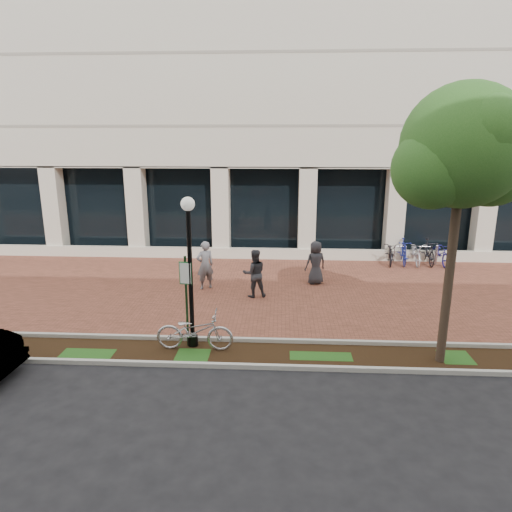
# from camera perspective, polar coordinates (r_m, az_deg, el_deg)

# --- Properties ---
(ground) EXTENTS (120.00, 120.00, 0.00)m
(ground) POSITION_cam_1_polar(r_m,az_deg,el_deg) (17.06, 0.32, -4.24)
(ground) COLOR black
(ground) RESTS_ON ground
(brick_plaza) EXTENTS (40.00, 9.00, 0.01)m
(brick_plaza) POSITION_cam_1_polar(r_m,az_deg,el_deg) (17.06, 0.32, -4.22)
(brick_plaza) COLOR brown
(brick_plaza) RESTS_ON ground
(planting_strip) EXTENTS (40.00, 1.50, 0.01)m
(planting_strip) POSITION_cam_1_polar(r_m,az_deg,el_deg) (12.22, -0.95, -12.18)
(planting_strip) COLOR black
(planting_strip) RESTS_ON ground
(curb_plaza_side) EXTENTS (40.00, 0.12, 0.12)m
(curb_plaza_side) POSITION_cam_1_polar(r_m,az_deg,el_deg) (12.86, -0.71, -10.46)
(curb_plaza_side) COLOR #B3B2A9
(curb_plaza_side) RESTS_ON ground
(curb_street_side) EXTENTS (40.00, 0.12, 0.12)m
(curb_street_side) POSITION_cam_1_polar(r_m,az_deg,el_deg) (11.53, -1.23, -13.61)
(curb_street_side) COLOR #B3B2A9
(curb_street_side) RESTS_ON ground
(near_office_building) EXTENTS (40.00, 12.12, 16.00)m
(near_office_building) POSITION_cam_1_polar(r_m,az_deg,el_deg) (26.99, 1.58, 24.29)
(near_office_building) COLOR beige
(near_office_building) RESTS_ON ground
(parking_sign) EXTENTS (0.34, 0.07, 2.52)m
(parking_sign) POSITION_cam_1_polar(r_m,az_deg,el_deg) (12.22, -8.73, -4.23)
(parking_sign) COLOR #14391A
(parking_sign) RESTS_ON ground
(lamppost) EXTENTS (0.36, 0.36, 4.07)m
(lamppost) POSITION_cam_1_polar(r_m,az_deg,el_deg) (11.99, -8.25, -1.05)
(lamppost) COLOR black
(lamppost) RESTS_ON ground
(street_tree) EXTENTS (3.38, 2.82, 6.74)m
(street_tree) POSITION_cam_1_polar(r_m,az_deg,el_deg) (11.57, 24.60, 11.48)
(street_tree) COLOR #423425
(street_tree) RESTS_ON ground
(locked_bicycle) EXTENTS (2.06, 0.72, 1.08)m
(locked_bicycle) POSITION_cam_1_polar(r_m,az_deg,el_deg) (12.34, -7.67, -9.27)
(locked_bicycle) COLOR #B8B8BD
(locked_bicycle) RESTS_ON ground
(pedestrian_left) EXTENTS (0.80, 0.71, 1.83)m
(pedestrian_left) POSITION_cam_1_polar(r_m,az_deg,el_deg) (17.03, -6.38, -1.15)
(pedestrian_left) COLOR #5E5D62
(pedestrian_left) RESTS_ON ground
(pedestrian_mid) EXTENTS (0.97, 0.84, 1.73)m
(pedestrian_mid) POSITION_cam_1_polar(r_m,az_deg,el_deg) (16.08, -0.21, -2.19)
(pedestrian_mid) COLOR #2A2B30
(pedestrian_mid) RESTS_ON ground
(pedestrian_right) EXTENTS (0.97, 0.81, 1.69)m
(pedestrian_right) POSITION_cam_1_polar(r_m,az_deg,el_deg) (17.67, 7.46, -0.83)
(pedestrian_right) COLOR #27272C
(pedestrian_right) RESTS_ON ground
(bollard) EXTENTS (0.12, 0.12, 0.91)m
(bollard) POSITION_cam_1_polar(r_m,az_deg,el_deg) (21.81, 21.61, 0.18)
(bollard) COLOR #BBBBC0
(bollard) RESTS_ON ground
(bike_rack_cluster) EXTENTS (3.07, 2.01, 1.12)m
(bike_rack_cluster) POSITION_cam_1_polar(r_m,az_deg,el_deg) (21.59, 19.33, 0.42)
(bike_rack_cluster) COLOR black
(bike_rack_cluster) RESTS_ON ground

